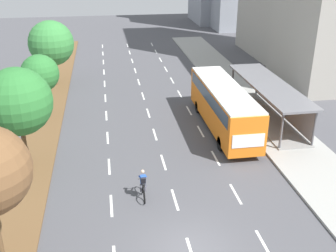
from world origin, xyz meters
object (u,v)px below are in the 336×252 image
Objects in this scene: bus_shelter at (271,97)px; median_tree_second at (18,102)px; bus at (223,103)px; median_tree_fourth at (51,43)px; cyclist at (143,185)px; median_tree_third at (40,74)px.

median_tree_second is at bearing -163.92° from bus_shelter.
median_tree_fourth is at bearing 136.87° from bus.
cyclist is (-6.95, -8.34, -1.28)m from bus.
bus reaches higher than bus_shelter.
bus_shelter is 4.44m from bus.
bus is at bearing -17.60° from median_tree_third.
median_tree_fourth is (-17.86, 11.57, 2.41)m from bus_shelter.
median_tree_fourth is (0.08, 8.39, 0.54)m from median_tree_third.
cyclist is at bearing -129.79° from bus.
median_tree_fourth is at bearing 147.07° from bus_shelter.
bus is at bearing 16.39° from median_tree_second.
median_tree_fourth reaches higher than bus_shelter.
bus_shelter is at bearing 16.08° from median_tree_second.
median_tree_second is at bearing -163.61° from bus.
median_tree_third is (-6.71, 12.67, 2.94)m from cyclist.
cyclist is at bearing -139.78° from bus_shelter.
bus_shelter is 1.82× the size of median_tree_second.
bus is 1.75× the size of median_tree_second.
bus is 2.20× the size of median_tree_third.
median_tree_fourth is (-13.58, 12.72, 2.21)m from bus.
median_tree_fourth reaches higher than cyclist.
median_tree_fourth is (0.20, 16.77, -0.24)m from median_tree_second.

